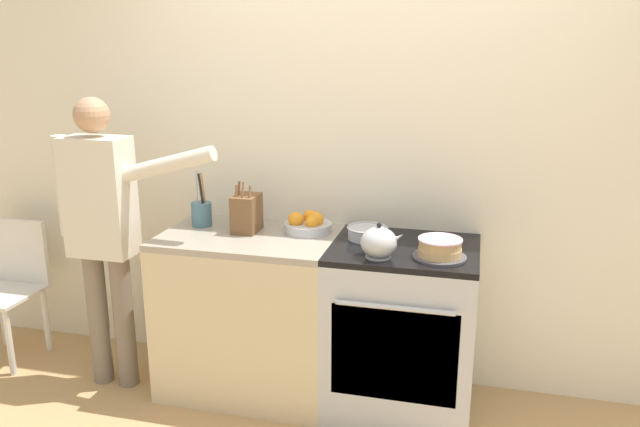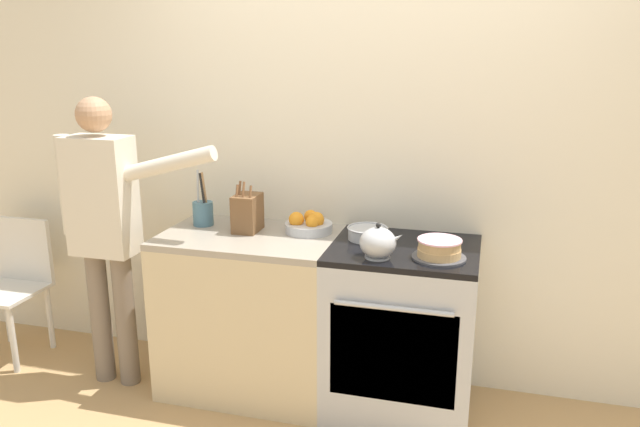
{
  "view_description": "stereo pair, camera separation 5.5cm",
  "coord_description": "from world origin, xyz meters",
  "px_view_note": "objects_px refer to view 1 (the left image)",
  "views": [
    {
      "loc": [
        0.55,
        -2.65,
        1.86
      ],
      "look_at": [
        -0.2,
        0.28,
        1.04
      ],
      "focal_mm": 35.0,
      "sensor_mm": 36.0,
      "label": 1
    },
    {
      "loc": [
        0.6,
        -2.63,
        1.86
      ],
      "look_at": [
        -0.2,
        0.28,
        1.04
      ],
      "focal_mm": 35.0,
      "sensor_mm": 36.0,
      "label": 2
    }
  ],
  "objects_px": {
    "knife_block": "(247,213)",
    "dining_chair": "(10,280)",
    "tea_kettle": "(379,243)",
    "mixing_bowl": "(367,233)",
    "person_baker": "(103,220)",
    "fruit_bowl": "(308,224)",
    "layer_cake": "(440,249)",
    "stove_range": "(401,329)",
    "utensil_crock": "(202,213)"
  },
  "relations": [
    {
      "from": "fruit_bowl",
      "to": "dining_chair",
      "type": "xyz_separation_m",
      "value": [
        -1.85,
        -0.11,
        -0.46
      ]
    },
    {
      "from": "stove_range",
      "to": "layer_cake",
      "type": "relative_size",
      "value": 3.51
    },
    {
      "from": "tea_kettle",
      "to": "fruit_bowl",
      "type": "relative_size",
      "value": 0.83
    },
    {
      "from": "stove_range",
      "to": "utensil_crock",
      "type": "xyz_separation_m",
      "value": [
        -1.13,
        0.1,
        0.52
      ]
    },
    {
      "from": "stove_range",
      "to": "dining_chair",
      "type": "height_order",
      "value": "stove_range"
    },
    {
      "from": "mixing_bowl",
      "to": "fruit_bowl",
      "type": "bearing_deg",
      "value": 172.54
    },
    {
      "from": "stove_range",
      "to": "layer_cake",
      "type": "height_order",
      "value": "layer_cake"
    },
    {
      "from": "stove_range",
      "to": "knife_block",
      "type": "bearing_deg",
      "value": 176.21
    },
    {
      "from": "mixing_bowl",
      "to": "fruit_bowl",
      "type": "xyz_separation_m",
      "value": [
        -0.33,
        0.04,
        0.01
      ]
    },
    {
      "from": "stove_range",
      "to": "tea_kettle",
      "type": "bearing_deg",
      "value": -117.72
    },
    {
      "from": "mixing_bowl",
      "to": "knife_block",
      "type": "xyz_separation_m",
      "value": [
        -0.65,
        -0.03,
        0.07
      ]
    },
    {
      "from": "layer_cake",
      "to": "fruit_bowl",
      "type": "distance_m",
      "value": 0.75
    },
    {
      "from": "tea_kettle",
      "to": "mixing_bowl",
      "type": "xyz_separation_m",
      "value": [
        -0.1,
        0.27,
        -0.04
      ]
    },
    {
      "from": "layer_cake",
      "to": "knife_block",
      "type": "xyz_separation_m",
      "value": [
        -1.03,
        0.18,
        0.06
      ]
    },
    {
      "from": "knife_block",
      "to": "dining_chair",
      "type": "relative_size",
      "value": 0.33
    },
    {
      "from": "tea_kettle",
      "to": "dining_chair",
      "type": "relative_size",
      "value": 0.25
    },
    {
      "from": "tea_kettle",
      "to": "mixing_bowl",
      "type": "relative_size",
      "value": 1.0
    },
    {
      "from": "tea_kettle",
      "to": "layer_cake",
      "type": "bearing_deg",
      "value": 13.06
    },
    {
      "from": "layer_cake",
      "to": "knife_block",
      "type": "distance_m",
      "value": 1.05
    },
    {
      "from": "tea_kettle",
      "to": "person_baker",
      "type": "xyz_separation_m",
      "value": [
        -1.49,
        0.03,
        -0.0
      ]
    },
    {
      "from": "tea_kettle",
      "to": "person_baker",
      "type": "distance_m",
      "value": 1.49
    },
    {
      "from": "knife_block",
      "to": "fruit_bowl",
      "type": "relative_size",
      "value": 1.1
    },
    {
      "from": "stove_range",
      "to": "fruit_bowl",
      "type": "relative_size",
      "value": 3.51
    },
    {
      "from": "knife_block",
      "to": "person_baker",
      "type": "relative_size",
      "value": 0.17
    },
    {
      "from": "mixing_bowl",
      "to": "dining_chair",
      "type": "xyz_separation_m",
      "value": [
        -2.18,
        -0.07,
        -0.45
      ]
    },
    {
      "from": "knife_block",
      "to": "dining_chair",
      "type": "bearing_deg",
      "value": -178.33
    },
    {
      "from": "mixing_bowl",
      "to": "utensil_crock",
      "type": "bearing_deg",
      "value": 178.99
    },
    {
      "from": "person_baker",
      "to": "utensil_crock",
      "type": "bearing_deg",
      "value": 25.04
    },
    {
      "from": "person_baker",
      "to": "dining_chair",
      "type": "distance_m",
      "value": 0.94
    },
    {
      "from": "fruit_bowl",
      "to": "person_baker",
      "type": "height_order",
      "value": "person_baker"
    },
    {
      "from": "knife_block",
      "to": "dining_chair",
      "type": "distance_m",
      "value": 1.61
    },
    {
      "from": "layer_cake",
      "to": "knife_block",
      "type": "bearing_deg",
      "value": 170.06
    },
    {
      "from": "person_baker",
      "to": "fruit_bowl",
      "type": "bearing_deg",
      "value": 10.54
    },
    {
      "from": "mixing_bowl",
      "to": "fruit_bowl",
      "type": "height_order",
      "value": "fruit_bowl"
    },
    {
      "from": "fruit_bowl",
      "to": "dining_chair",
      "type": "distance_m",
      "value": 1.91
    },
    {
      "from": "mixing_bowl",
      "to": "knife_block",
      "type": "height_order",
      "value": "knife_block"
    },
    {
      "from": "layer_cake",
      "to": "mixing_bowl",
      "type": "distance_m",
      "value": 0.43
    },
    {
      "from": "fruit_bowl",
      "to": "knife_block",
      "type": "bearing_deg",
      "value": -168.13
    },
    {
      "from": "tea_kettle",
      "to": "dining_chair",
      "type": "distance_m",
      "value": 2.34
    },
    {
      "from": "stove_range",
      "to": "utensil_crock",
      "type": "distance_m",
      "value": 1.25
    },
    {
      "from": "tea_kettle",
      "to": "knife_block",
      "type": "xyz_separation_m",
      "value": [
        -0.75,
        0.25,
        0.03
      ]
    },
    {
      "from": "mixing_bowl",
      "to": "person_baker",
      "type": "bearing_deg",
      "value": -170.27
    },
    {
      "from": "knife_block",
      "to": "fruit_bowl",
      "type": "bearing_deg",
      "value": 11.87
    },
    {
      "from": "fruit_bowl",
      "to": "dining_chair",
      "type": "bearing_deg",
      "value": -176.52
    },
    {
      "from": "tea_kettle",
      "to": "mixing_bowl",
      "type": "height_order",
      "value": "tea_kettle"
    },
    {
      "from": "tea_kettle",
      "to": "knife_block",
      "type": "relative_size",
      "value": 0.76
    },
    {
      "from": "mixing_bowl",
      "to": "stove_range",
      "type": "bearing_deg",
      "value": -21.96
    },
    {
      "from": "layer_cake",
      "to": "tea_kettle",
      "type": "distance_m",
      "value": 0.29
    },
    {
      "from": "person_baker",
      "to": "dining_chair",
      "type": "bearing_deg",
      "value": 163.79
    },
    {
      "from": "layer_cake",
      "to": "fruit_bowl",
      "type": "bearing_deg",
      "value": 160.65
    }
  ]
}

